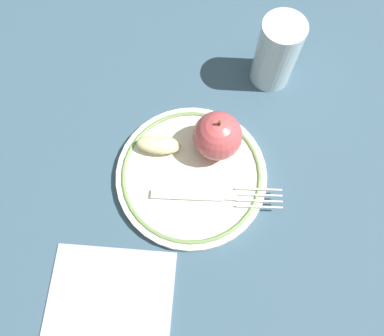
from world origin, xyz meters
TOP-DOWN VIEW (x-y plane):
  - ground_plane at (0.00, 0.00)m, footprint 2.00×2.00m
  - plate at (-0.01, 0.00)m, footprint 0.21×0.21m
  - apple_red_whole at (-0.05, 0.04)m, footprint 0.07×0.07m
  - apple_slice_front at (-0.06, -0.04)m, footprint 0.04×0.07m
  - fork at (0.02, 0.02)m, footprint 0.05×0.17m
  - drinking_glass at (-0.16, 0.15)m, footprint 0.06×0.06m
  - napkin_folded at (0.12, -0.12)m, footprint 0.15×0.18m

SIDE VIEW (x-z plane):
  - ground_plane at x=0.00m, z-range 0.00..0.00m
  - napkin_folded at x=0.12m, z-range 0.00..0.01m
  - plate at x=-0.01m, z-range 0.00..0.02m
  - fork at x=0.02m, z-range 0.02..0.02m
  - apple_slice_front at x=-0.06m, z-range 0.02..0.04m
  - apple_red_whole at x=-0.05m, z-range 0.01..0.09m
  - drinking_glass at x=-0.16m, z-range 0.00..0.11m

